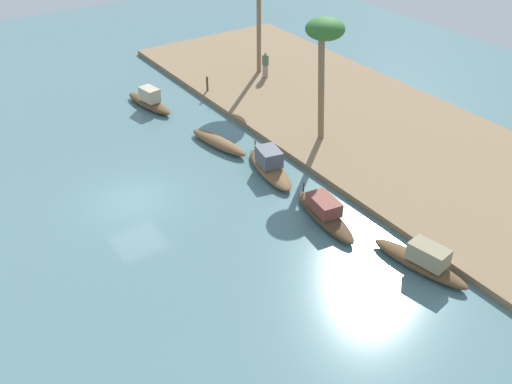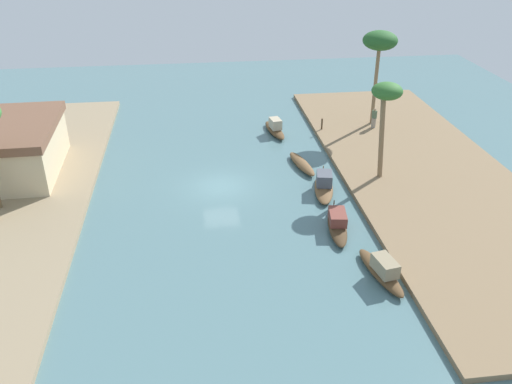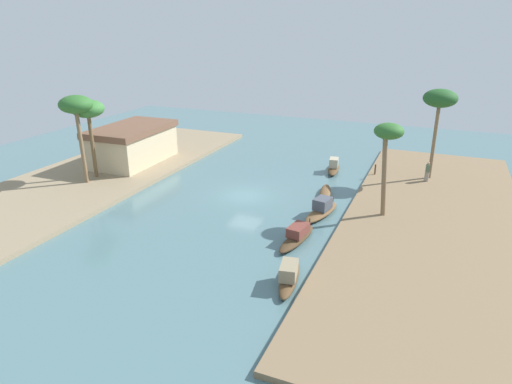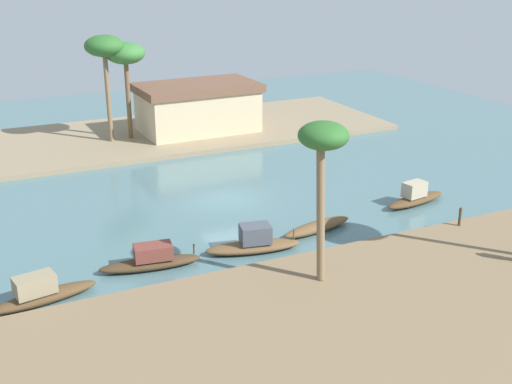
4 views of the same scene
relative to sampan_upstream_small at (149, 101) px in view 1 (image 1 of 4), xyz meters
name	(u,v)px [view 1 (image 1 of 4)]	position (x,y,z in m)	size (l,w,h in m)	color
river_water	(133,201)	(-9.24, 5.27, -0.45)	(66.65, 66.65, 0.00)	slate
riverbank_left	(362,122)	(-9.24, -9.50, -0.28)	(37.10, 12.20, 0.34)	#846B4C
sampan_upstream_small	(149,101)	(0.00, 0.00, 0.00)	(4.35, 1.68, 1.35)	brown
sampan_near_left_bank	(218,142)	(-6.87, -0.95, -0.18)	(4.34, 1.71, 0.54)	brown
sampan_with_tall_canopy	(325,213)	(-15.64, -1.33, -0.03)	(4.63, 1.69, 1.13)	#47331E
sampan_with_red_awning	(422,260)	(-20.51, -2.42, 0.02)	(4.48, 1.75, 1.29)	brown
sampan_open_hull	(269,165)	(-10.76, -1.68, 0.00)	(4.70, 2.13, 1.33)	brown
person_on_near_bank	(265,67)	(-0.55, -8.50, 0.62)	(0.50, 0.50, 1.76)	gray
mooring_post	(207,84)	(-0.40, -3.99, 0.36)	(0.14, 0.14, 0.95)	#4C3823
palm_tree_left_near	(325,37)	(-9.67, -5.79, 5.68)	(2.03, 2.03, 6.77)	#7F6647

